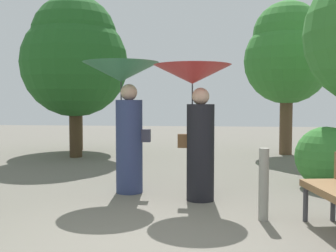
{
  "coord_description": "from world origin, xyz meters",
  "views": [
    {
      "loc": [
        0.69,
        -3.83,
        1.44
      ],
      "look_at": [
        0.0,
        2.92,
        1.03
      ],
      "focal_mm": 43.24,
      "sensor_mm": 36.0,
      "label": 1
    }
  ],
  "objects": [
    {
      "name": "person_right",
      "position": [
        0.49,
        2.02,
        1.39
      ],
      "size": [
        1.12,
        1.12,
        1.97
      ],
      "rotation": [
        0.0,
        0.0,
        1.55
      ],
      "color": "black",
      "rests_on": "ground"
    },
    {
      "name": "bush_path_right",
      "position": [
        2.64,
        3.13,
        0.51
      ],
      "size": [
        1.02,
        1.02,
        1.02
      ],
      "primitive_type": "sphere",
      "color": "#387F33",
      "rests_on": "ground"
    },
    {
      "name": "ground_plane",
      "position": [
        0.0,
        0.0,
        0.0
      ],
      "size": [
        40.0,
        40.0,
        0.0
      ],
      "primitive_type": "plane",
      "color": "#6B665B"
    },
    {
      "name": "person_left",
      "position": [
        -0.64,
        2.42,
        1.47
      ],
      "size": [
        1.2,
        1.2,
        2.05
      ],
      "rotation": [
        0.0,
        0.0,
        1.55
      ],
      "color": "navy",
      "rests_on": "ground"
    },
    {
      "name": "tree_mid_left",
      "position": [
        -3.2,
        7.78,
        2.6
      ],
      "size": [
        2.52,
        2.52,
        4.04
      ],
      "color": "brown",
      "rests_on": "ground"
    },
    {
      "name": "tree_far_back",
      "position": [
        -2.75,
        6.31,
        2.62
      ],
      "size": [
        2.72,
        2.72,
        4.15
      ],
      "color": "#42301E",
      "rests_on": "ground"
    },
    {
      "name": "path_marker_post",
      "position": [
        1.35,
        1.09,
        0.44
      ],
      "size": [
        0.12,
        0.12,
        0.88
      ],
      "primitive_type": "cylinder",
      "color": "gray",
      "rests_on": "ground"
    },
    {
      "name": "tree_near_right",
      "position": [
        2.77,
        7.43,
        2.74
      ],
      "size": [
        2.31,
        2.31,
        4.14
      ],
      "color": "brown",
      "rests_on": "ground"
    }
  ]
}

